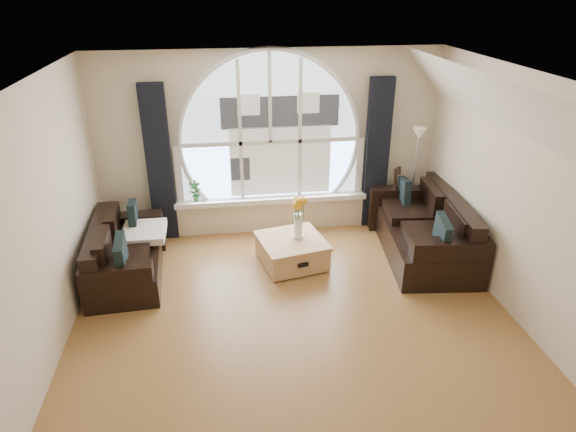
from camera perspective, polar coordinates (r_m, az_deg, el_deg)
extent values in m
cube|color=brown|center=(5.60, 1.35, -13.75)|extent=(5.00, 5.50, 0.01)
cube|color=silver|center=(4.42, 1.72, 14.53)|extent=(5.00, 5.50, 0.01)
cube|color=beige|center=(7.40, -2.06, 8.21)|extent=(5.00, 0.01, 2.70)
cube|color=beige|center=(5.11, -27.36, -2.95)|extent=(0.01, 5.50, 2.70)
cube|color=beige|center=(5.80, 26.69, 0.41)|extent=(0.01, 5.50, 2.70)
cube|color=silver|center=(5.33, 26.08, 10.02)|extent=(0.92, 5.50, 0.72)
cube|color=silver|center=(7.29, -2.07, 10.20)|extent=(2.60, 0.06, 2.15)
cube|color=white|center=(7.59, -1.88, 1.92)|extent=(2.90, 0.22, 0.08)
cube|color=white|center=(7.26, -2.04, 10.14)|extent=(2.76, 0.08, 2.15)
cube|color=silver|center=(7.33, -0.86, 9.28)|extent=(1.70, 0.02, 1.50)
cube|color=black|center=(7.36, -14.48, 5.67)|extent=(0.35, 0.12, 2.30)
cube|color=black|center=(7.67, 10.11, 6.90)|extent=(0.35, 0.12, 2.30)
cube|color=black|center=(6.75, -18.01, -3.60)|extent=(0.92, 1.69, 0.73)
cube|color=black|center=(7.17, 15.11, -1.45)|extent=(1.20, 2.06, 0.87)
cube|color=#A97D50|center=(6.80, 0.44, -3.91)|extent=(1.00, 1.00, 0.41)
cube|color=silver|center=(6.89, -16.08, -1.79)|extent=(0.55, 0.55, 0.10)
cube|color=white|center=(6.60, 1.18, 0.56)|extent=(0.24, 0.24, 0.70)
cube|color=#B2B2B2|center=(7.78, 14.15, 4.02)|extent=(0.24, 0.24, 1.60)
cube|color=#995830|center=(7.78, 11.92, 2.13)|extent=(0.37, 0.25, 1.06)
imported|color=#1E6023|center=(7.49, -10.56, 2.83)|extent=(0.19, 0.14, 0.33)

